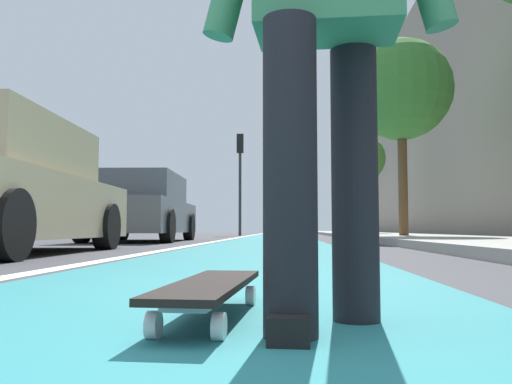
% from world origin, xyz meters
% --- Properties ---
extents(ground_plane, '(80.00, 80.00, 0.00)m').
position_xyz_m(ground_plane, '(10.00, 0.00, 0.00)').
color(ground_plane, '#38383D').
extents(bike_lane_paint, '(56.00, 2.20, 0.00)m').
position_xyz_m(bike_lane_paint, '(24.00, 0.00, 0.00)').
color(bike_lane_paint, '#237075').
rests_on(bike_lane_paint, ground).
extents(lane_stripe_white, '(52.00, 0.16, 0.01)m').
position_xyz_m(lane_stripe_white, '(20.00, 1.25, 0.00)').
color(lane_stripe_white, silver).
rests_on(lane_stripe_white, ground).
extents(sidewalk_curb, '(52.00, 3.20, 0.12)m').
position_xyz_m(sidewalk_curb, '(18.00, -3.63, 0.06)').
color(sidewalk_curb, '#9E9B93').
rests_on(sidewalk_curb, ground).
extents(building_facade, '(40.00, 1.20, 10.05)m').
position_xyz_m(building_facade, '(22.00, -6.48, 5.02)').
color(building_facade, gray).
rests_on(building_facade, ground).
extents(skateboard, '(0.85, 0.25, 0.11)m').
position_xyz_m(skateboard, '(0.96, -0.10, 0.09)').
color(skateboard, white).
rests_on(skateboard, ground).
extents(parked_car_mid, '(4.66, 2.05, 1.50)m').
position_xyz_m(parked_car_mid, '(10.97, 2.92, 0.73)').
color(parked_car_mid, '#4C5156').
rests_on(parked_car_mid, ground).
extents(traffic_light, '(0.33, 0.28, 4.32)m').
position_xyz_m(traffic_light, '(21.49, 1.65, 2.98)').
color(traffic_light, '#2D2D2D').
rests_on(traffic_light, ground).
extents(street_tree_mid, '(2.56, 2.56, 5.07)m').
position_xyz_m(street_tree_mid, '(12.62, -3.23, 3.77)').
color(street_tree_mid, brown).
rests_on(street_tree_mid, ground).
extents(street_tree_far, '(2.04, 2.04, 4.11)m').
position_xyz_m(street_tree_far, '(20.32, -3.23, 3.06)').
color(street_tree_far, brown).
rests_on(street_tree_far, ground).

